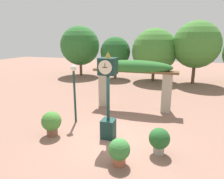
# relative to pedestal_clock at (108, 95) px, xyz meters

# --- Properties ---
(ground_plane) EXTENTS (60.00, 60.00, 0.00)m
(ground_plane) POSITION_rel_pedestal_clock_xyz_m (0.27, -0.06, -1.78)
(ground_plane) COLOR #8E6656
(pedestal_clock) EXTENTS (0.62, 0.67, 3.43)m
(pedestal_clock) POSITION_rel_pedestal_clock_xyz_m (0.00, 0.00, 0.00)
(pedestal_clock) COLOR #14332D
(pedestal_clock) RESTS_ON ground
(pergola) EXTENTS (4.69, 1.12, 2.77)m
(pergola) POSITION_rel_pedestal_clock_xyz_m (0.27, 3.76, 0.29)
(pergola) COLOR #A89E89
(pergola) RESTS_ON ground
(potted_plant_near_left) EXTENTS (0.80, 0.80, 1.04)m
(potted_plant_near_left) POSITION_rel_pedestal_clock_xyz_m (-2.27, -0.53, -1.19)
(potted_plant_near_left) COLOR brown
(potted_plant_near_left) RESTS_ON ground
(potted_plant_near_right) EXTENTS (0.72, 0.72, 0.95)m
(potted_plant_near_right) POSITION_rel_pedestal_clock_xyz_m (2.05, -0.61, -1.23)
(potted_plant_near_right) COLOR gray
(potted_plant_near_right) RESTS_ON ground
(potted_plant_far_left) EXTENTS (0.69, 0.69, 0.88)m
(potted_plant_far_left) POSITION_rel_pedestal_clock_xyz_m (0.90, -1.60, -1.29)
(potted_plant_far_left) COLOR #9E563D
(potted_plant_far_left) RESTS_ON ground
(lamp_post) EXTENTS (0.28, 0.28, 2.74)m
(lamp_post) POSITION_rel_pedestal_clock_xyz_m (-2.00, 1.03, 0.09)
(lamp_post) COLOR #19382D
(lamp_post) RESTS_ON ground
(tree_line) EXTENTS (19.30, 4.84, 5.40)m
(tree_line) POSITION_rel_pedestal_clock_xyz_m (0.24, 12.29, 1.21)
(tree_line) COLOR brown
(tree_line) RESTS_ON ground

